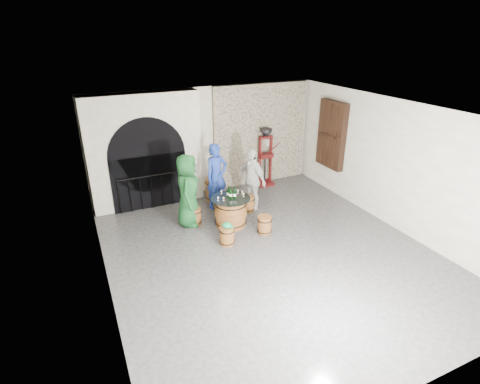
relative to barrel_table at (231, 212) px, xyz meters
name	(u,v)px	position (x,y,z in m)	size (l,w,h in m)	color
ground	(269,252)	(0.28, -1.57, -0.39)	(8.00, 8.00, 0.00)	#2A2A2D
wall_back	(207,141)	(0.28, 2.43, 1.21)	(8.00, 8.00, 0.00)	beige
wall_front	(429,304)	(0.28, -5.57, 1.21)	(8.00, 8.00, 0.00)	beige
wall_left	(99,221)	(-3.22, -1.57, 1.21)	(8.00, 8.00, 0.00)	beige
wall_right	(395,165)	(3.78, -1.57, 1.21)	(8.00, 8.00, 0.00)	beige
ceiling	(274,113)	(0.28, -1.57, 2.81)	(8.00, 8.00, 0.00)	beige
stone_facing_panel	(261,135)	(2.08, 2.37, 1.21)	(3.20, 0.12, 3.18)	tan
arched_opening	(146,152)	(-1.62, 2.17, 1.20)	(3.10, 0.60, 3.19)	beige
shuttered_window	(331,135)	(3.66, 0.83, 1.41)	(0.23, 1.10, 2.00)	black
barrel_table	(231,212)	(0.00, 0.00, 0.00)	(1.01, 1.01, 0.78)	brown
barrel_stool_left	(195,216)	(-0.83, 0.45, -0.16)	(0.37, 0.37, 0.46)	brown
barrel_stool_far	(220,202)	(0.07, 0.94, -0.16)	(0.37, 0.37, 0.46)	brown
barrel_stool_right	(248,203)	(0.77, 0.55, -0.16)	(0.37, 0.37, 0.46)	brown
barrel_stool_near_right	(265,225)	(0.60, -0.73, -0.16)	(0.37, 0.37, 0.46)	brown
barrel_stool_near_left	(227,236)	(-0.46, -0.83, -0.16)	(0.37, 0.37, 0.46)	brown
green_cap	(227,225)	(-0.45, -0.83, 0.12)	(0.26, 0.21, 0.12)	#0B824D
person_green	(188,190)	(-0.96, 0.51, 0.57)	(0.93, 0.61, 1.91)	#13471F
person_blue	(217,176)	(0.09, 1.17, 0.55)	(0.68, 0.45, 1.87)	navy
person_white	(252,179)	(0.92, 0.66, 0.50)	(1.04, 0.43, 1.77)	beige
wine_bottle_left	(231,194)	(-0.02, -0.04, 0.52)	(0.08, 0.08, 0.32)	black
wine_bottle_center	(235,194)	(0.08, -0.08, 0.52)	(0.08, 0.08, 0.32)	black
wine_bottle_right	(228,193)	(-0.03, 0.06, 0.52)	(0.08, 0.08, 0.32)	black
tasting_glass_a	(224,199)	(-0.23, -0.09, 0.44)	(0.05, 0.05, 0.10)	#AC5B21
tasting_glass_b	(242,193)	(0.36, 0.07, 0.44)	(0.05, 0.05, 0.10)	#AC5B21
tasting_glass_c	(221,192)	(-0.11, 0.34, 0.44)	(0.05, 0.05, 0.10)	#AC5B21
tasting_glass_d	(238,192)	(0.28, 0.18, 0.44)	(0.05, 0.05, 0.10)	#AC5B21
tasting_glass_e	(244,195)	(0.34, -0.06, 0.44)	(0.05, 0.05, 0.10)	#AC5B21
tasting_glass_f	(218,199)	(-0.35, -0.02, 0.44)	(0.05, 0.05, 0.10)	#AC5B21
side_barrel	(214,189)	(0.17, 1.65, -0.04)	(0.52, 0.52, 0.70)	brown
corking_press	(265,153)	(2.10, 2.05, 0.70)	(0.77, 0.42, 1.87)	#4D0D0C
control_box	(268,142)	(2.33, 2.29, 0.96)	(0.18, 0.10, 0.22)	silver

